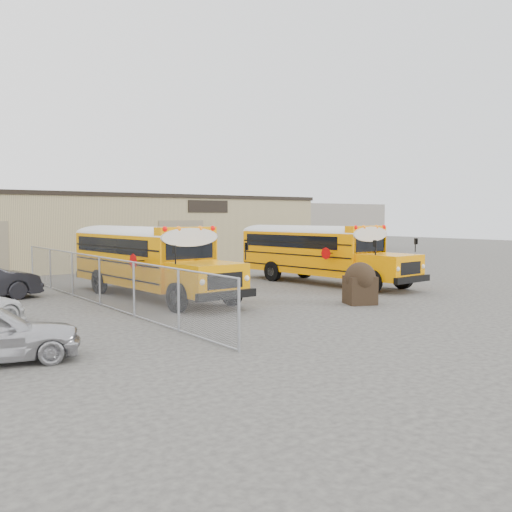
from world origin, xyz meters
TOP-DOWN VIEW (x-y plane):
  - ground at (0.00, 0.00)m, footprint 120.00×120.00m
  - warehouse at (-0.00, 19.99)m, footprint 30.20×10.20m
  - chainlink_fence at (-6.00, 3.00)m, footprint 0.07×18.07m
  - distant_building_right at (24.00, 24.00)m, footprint 10.00×8.00m
  - school_bus_left at (-3.90, 10.13)m, footprint 3.15×10.07m
  - school_bus_right at (4.68, 9.37)m, footprint 3.28×9.98m
  - tarp_bundle at (1.89, -2.46)m, footprint 1.32×1.26m

SIDE VIEW (x-z plane):
  - ground at x=0.00m, z-range 0.00..0.00m
  - tarp_bundle at x=1.89m, z-range 0.02..1.58m
  - chainlink_fence at x=-6.00m, z-range 0.00..1.80m
  - school_bus_right at x=4.68m, z-range 0.23..3.09m
  - school_bus_left at x=-3.90m, z-range 0.23..3.14m
  - distant_building_right at x=24.00m, z-range 0.00..4.40m
  - warehouse at x=0.00m, z-range 0.04..4.71m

